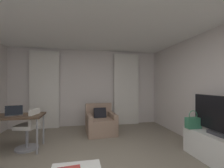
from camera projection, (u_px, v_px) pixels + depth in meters
name	position (u px, v px, depth m)	size (l,w,h in m)	color
wall_window	(87.00, 88.00, 5.42)	(5.12, 0.06, 2.60)	silver
ceiling	(96.00, 8.00, 2.45)	(5.12, 6.12, 0.06)	white
curtain_left_panel	(45.00, 90.00, 5.02)	(0.90, 0.06, 2.50)	silver
curtain_right_panel	(126.00, 89.00, 5.56)	(0.90, 0.06, 2.50)	silver
armchair	(101.00, 123.00, 4.53)	(0.86, 0.92, 0.83)	#997A66
desk	(8.00, 118.00, 3.30)	(1.39, 0.65, 0.76)	#4C3828
desk_chair	(29.00, 131.00, 3.41)	(0.49, 0.49, 0.88)	gray
laptop	(14.00, 113.00, 3.32)	(0.38, 0.33, 0.22)	#ADADB2
tv_console	(220.00, 150.00, 2.74)	(0.50, 1.35, 0.52)	white
tv_flatscreen	(219.00, 116.00, 2.76)	(0.20, 1.13, 0.70)	#333338
handbag_primary	(193.00, 122.00, 3.21)	(0.30, 0.14, 0.37)	#387F5B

